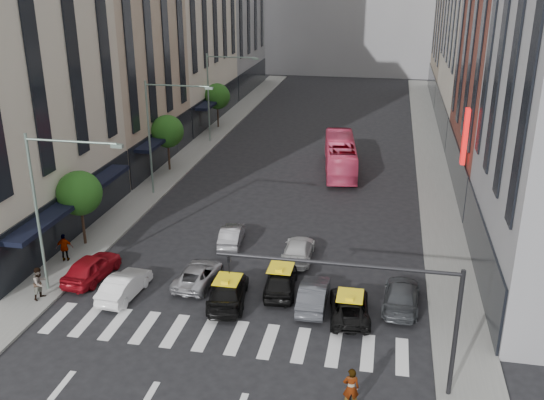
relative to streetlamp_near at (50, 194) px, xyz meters
The scene contains 27 objects.
ground 12.32m from the streetlamp_near, 21.72° to the right, with size 160.00×160.00×0.00m, color black.
sidewalk_left 26.69m from the streetlamp_near, 93.21° to the left, with size 3.00×96.00×0.15m, color slate.
sidewalk_right 34.27m from the streetlamp_near, 50.35° to the left, with size 3.00×96.00×0.15m, color slate.
building_left_b 25.72m from the streetlamp_near, 106.16° to the left, with size 8.00×16.00×24.00m, color tan.
building_right_b 36.20m from the streetlamp_near, 40.38° to the left, with size 8.00×18.00×26.00m, color brown.
tree_near 6.65m from the streetlamp_near, 106.32° to the left, with size 2.88×2.88×4.95m.
tree_mid 22.18m from the streetlamp_near, 94.56° to the left, with size 2.88×2.88×4.95m.
tree_far 38.11m from the streetlamp_near, 92.65° to the left, with size 2.88×2.88×4.95m.
streetlamp_near is the anchor object (origin of this frame).
streetlamp_mid 16.00m from the streetlamp_near, 90.00° to the left, with size 5.38×0.25×9.00m.
streetlamp_far 32.00m from the streetlamp_near, 90.00° to the left, with size 5.38×0.25×9.00m.
traffic_signal 18.48m from the streetlamp_near, 15.74° to the right, with size 10.10×0.20×6.00m.
liberty_sign 27.73m from the streetlamp_near, 35.24° to the left, with size 0.30×0.70×4.00m.
car_red 5.53m from the streetlamp_near, 65.05° to the left, with size 1.77×4.40×1.50m, color maroon.
car_white_front 6.33m from the streetlamp_near, ahead, with size 1.43×4.11×1.35m, color white.
car_silver 9.23m from the streetlamp_near, 18.88° to the left, with size 1.97×4.27×1.19m, color #A0A0A5.
taxi_left 10.73m from the streetlamp_near, ahead, with size 1.95×4.79×1.39m, color black.
taxi_center 13.24m from the streetlamp_near, 11.54° to the left, with size 1.73×4.31×1.47m, color black.
car_grey_mid 14.95m from the streetlamp_near, ahead, with size 1.46×4.18×1.38m, color #3B3D42.
taxi_right 16.80m from the streetlamp_near, ahead, with size 2.01×4.35×1.21m, color black.
car_grey_curb 19.43m from the streetlamp_near, ahead, with size 1.88×4.62×1.34m, color #393C40.
car_row2_left 12.31m from the streetlamp_near, 46.58° to the left, with size 1.32×3.79×1.25m, color #A9A8AE.
car_row2_right 14.97m from the streetlamp_near, 28.58° to the left, with size 1.77×4.35×1.26m, color silver.
bus 28.54m from the streetlamp_near, 61.90° to the left, with size 2.51×10.71×2.98m, color #E8446E.
rider 18.30m from the streetlamp_near, 22.28° to the right, with size 0.67×0.44×1.83m, color gray.
pedestrian_near 4.99m from the streetlamp_near, 124.56° to the right, with size 0.90×0.70×1.85m, color gray.
pedestrian_far 6.19m from the streetlamp_near, 116.59° to the left, with size 1.03×0.43×1.76m, color gray.
Camera 1 is at (7.19, -23.14, 17.00)m, focal length 40.00 mm.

